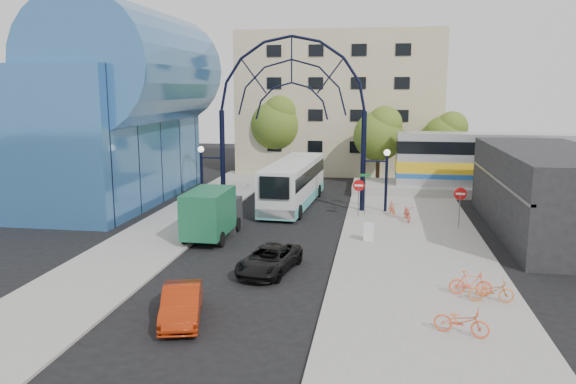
% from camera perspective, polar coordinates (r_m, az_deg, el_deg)
% --- Properties ---
extents(ground, '(120.00, 120.00, 0.00)m').
position_cam_1_polar(ground, '(26.79, -4.29, -8.10)').
color(ground, black).
rests_on(ground, ground).
extents(sidewalk_east, '(8.00, 56.00, 0.12)m').
position_cam_1_polar(sidewalk_east, '(29.96, 12.70, -6.18)').
color(sidewalk_east, gray).
rests_on(sidewalk_east, ground).
extents(plaza_west, '(5.00, 50.00, 0.12)m').
position_cam_1_polar(plaza_west, '(34.19, -12.61, -4.10)').
color(plaza_west, gray).
rests_on(plaza_west, ground).
extents(gateway_arch, '(13.64, 0.44, 12.10)m').
position_cam_1_polar(gateway_arch, '(39.13, 0.37, 10.55)').
color(gateway_arch, black).
rests_on(gateway_arch, ground).
extents(stop_sign, '(0.80, 0.07, 2.50)m').
position_cam_1_polar(stop_sign, '(37.27, 7.19, 0.32)').
color(stop_sign, slate).
rests_on(stop_sign, sidewalk_east).
extents(do_not_enter_sign, '(0.76, 0.07, 2.48)m').
position_cam_1_polar(do_not_enter_sign, '(35.64, 17.08, -0.56)').
color(do_not_enter_sign, slate).
rests_on(do_not_enter_sign, sidewalk_east).
extents(street_name_sign, '(0.70, 0.70, 2.80)m').
position_cam_1_polar(street_name_sign, '(37.83, 7.84, 0.67)').
color(street_name_sign, slate).
rests_on(street_name_sign, sidewalk_east).
extents(sandwich_board, '(0.55, 0.61, 0.99)m').
position_cam_1_polar(sandwich_board, '(31.63, 8.19, -3.86)').
color(sandwich_board, white).
rests_on(sandwich_board, sidewalk_east).
extents(transit_hall, '(16.50, 18.00, 14.50)m').
position_cam_1_polar(transit_hall, '(45.06, -19.21, 7.60)').
color(transit_hall, '#3466A0').
rests_on(transit_hall, ground).
extents(commercial_block_east, '(6.00, 16.00, 5.00)m').
position_cam_1_polar(commercial_block_east, '(36.59, 24.90, 0.03)').
color(commercial_block_east, black).
rests_on(commercial_block_east, ground).
extents(apartment_block, '(20.00, 12.10, 14.00)m').
position_cam_1_polar(apartment_block, '(59.80, 5.41, 9.00)').
color(apartment_block, tan).
rests_on(apartment_block, ground).
extents(train_platform, '(32.00, 5.00, 0.80)m').
position_cam_1_polar(train_platform, '(49.40, 25.50, 0.00)').
color(train_platform, gray).
rests_on(train_platform, ground).
extents(train_car, '(25.10, 3.05, 4.20)m').
position_cam_1_polar(train_car, '(49.05, 25.73, 2.88)').
color(train_car, '#B7B7BC').
rests_on(train_car, train_platform).
extents(tree_north_a, '(4.48, 4.48, 7.00)m').
position_cam_1_polar(tree_north_a, '(50.75, 9.34, 5.94)').
color(tree_north_a, '#382314').
rests_on(tree_north_a, ground).
extents(tree_north_b, '(5.12, 5.12, 8.00)m').
position_cam_1_polar(tree_north_b, '(55.58, -1.08, 7.14)').
color(tree_north_b, '#382314').
rests_on(tree_north_b, ground).
extents(tree_north_c, '(4.16, 4.16, 6.50)m').
position_cam_1_polar(tree_north_c, '(53.12, 15.84, 5.52)').
color(tree_north_c, '#382314').
rests_on(tree_north_c, ground).
extents(city_bus, '(3.32, 12.03, 3.27)m').
position_cam_1_polar(city_bus, '(41.18, 0.58, 0.97)').
color(city_bus, silver).
rests_on(city_bus, ground).
extents(green_truck, '(2.29, 5.79, 2.91)m').
position_cam_1_polar(green_truck, '(32.58, -7.65, -2.14)').
color(green_truck, black).
rests_on(green_truck, ground).
extents(black_suv, '(2.85, 4.76, 1.24)m').
position_cam_1_polar(black_suv, '(26.53, -1.92, -6.86)').
color(black_suv, black).
rests_on(black_suv, ground).
extents(red_sedan, '(2.36, 4.17, 1.30)m').
position_cam_1_polar(red_sedan, '(21.61, -10.76, -11.09)').
color(red_sedan, '#962409').
rests_on(red_sedan, ground).
extents(bike_near_a, '(0.87, 1.96, 1.00)m').
position_cam_1_polar(bike_near_a, '(36.97, 12.04, -2.09)').
color(bike_near_a, red).
rests_on(bike_near_a, sidewalk_east).
extents(bike_near_b, '(0.75, 1.65, 0.96)m').
position_cam_1_polar(bike_near_b, '(38.30, 10.53, -1.63)').
color(bike_near_b, '#E3592D').
rests_on(bike_near_b, sidewalk_east).
extents(bike_far_a, '(1.78, 0.65, 0.93)m').
position_cam_1_polar(bike_far_a, '(24.09, 19.96, -9.41)').
color(bike_far_a, orange).
rests_on(bike_far_a, sidewalk_east).
extents(bike_far_b, '(1.75, 0.62, 1.03)m').
position_cam_1_polar(bike_far_b, '(24.54, 18.07, -8.80)').
color(bike_far_b, '#FF5833').
rests_on(bike_far_b, sidewalk_east).
extents(bike_far_c, '(2.00, 1.20, 0.99)m').
position_cam_1_polar(bike_far_c, '(20.74, 17.22, -12.43)').
color(bike_far_c, '#EC5A2F').
rests_on(bike_far_c, sidewalk_east).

